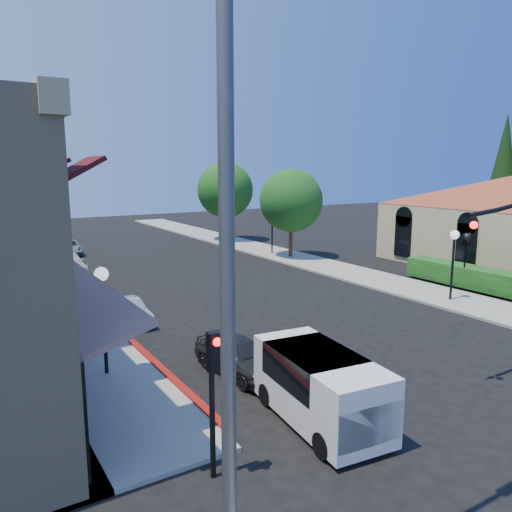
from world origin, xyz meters
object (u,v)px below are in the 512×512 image
parked_car_d (68,247)px  secondary_signal (214,378)px  lamppost_left_near (102,293)px  parked_car_c (68,263)px  street_tree_b (225,190)px  cobra_streetlight (252,275)px  white_van (321,384)px  parked_car_a (238,355)px  parked_car_b (128,311)px  lamppost_left_far (33,239)px  street_tree_a (291,201)px  conifer_far (503,169)px  lamppost_right_near (454,247)px  lamppost_right_far (272,219)px

parked_car_d → secondary_signal: bearing=-90.9°
lamppost_left_near → parked_car_c: bearing=82.3°
street_tree_b → cobra_streetlight: 38.45m
lamppost_left_near → parked_car_c: size_ratio=0.83×
cobra_streetlight → white_van: 7.43m
parked_car_a → parked_car_b: 7.14m
secondary_signal → lamppost_left_far: lamppost_left_far is taller
street_tree_a → cobra_streetlight: 29.99m
street_tree_a → white_van: (-13.36, -19.91, -3.11)m
conifer_far → secondary_signal: 39.85m
parked_car_a → parked_car_b: (-1.40, 7.00, -0.09)m
parked_car_b → parked_car_c: bearing=86.6°
conifer_far → lamppost_left_far: bearing=173.7°
conifer_far → parked_car_b: 35.05m
street_tree_b → cobra_streetlight: (-17.95, -34.00, 0.72)m
lamppost_left_near → lamppost_right_near: (17.00, 0.00, 0.00)m
conifer_far → parked_car_b: conifer_far is taller
conifer_far → lamppost_left_far: conifer_far is taller
lamppost_right_far → street_tree_b: bearing=87.9°
conifer_far → parked_car_b: bearing=-171.7°
lamppost_left_far → lamppost_right_near: same height
lamppost_right_near → parked_car_c: bearing=130.9°
lamppost_right_near → white_van: 14.43m
lamppost_left_near → parked_car_a: 4.71m
lamppost_left_near → lamppost_left_far: bearing=90.0°
parked_car_b → parked_car_c: 12.00m
lamppost_right_near → lamppost_right_far: same height
parked_car_b → parked_car_d: bearing=82.3°
lamppost_left_near → lamppost_left_far: same height
lamppost_right_far → parked_car_b: (-14.70, -11.00, -2.21)m
lamppost_left_near → white_van: bearing=-56.3°
street_tree_b → cobra_streetlight: bearing=-117.8°
conifer_far → parked_car_a: (-32.80, -12.00, -5.74)m
lamppost_left_near → street_tree_b: bearing=54.2°
parked_car_a → parked_car_b: size_ratio=1.12×
conifer_far → street_tree_a: bearing=168.2°
lamppost_left_far → street_tree_a: bearing=0.0°
lamppost_right_far → parked_car_a: size_ratio=0.99×
parked_car_c → parked_car_a: bearing=-83.7°
parked_car_a → lamppost_right_near: bearing=3.3°
secondary_signal → parked_car_a: secondary_signal is taller
cobra_streetlight → conifer_far: bearing=28.3°
secondary_signal → lamppost_left_near: lamppost_left_near is taller
cobra_streetlight → parked_car_b: 16.00m
lamppost_left_far → lamppost_right_near: bearing=-39.5°
street_tree_a → lamppost_right_near: bearing=-91.2°
lamppost_left_near → lamppost_right_far: bearing=43.3°
lamppost_left_far → parked_car_c: lamppost_left_far is taller
conifer_far → parked_car_c: 35.38m
secondary_signal → cobra_streetlight: cobra_streetlight is taller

